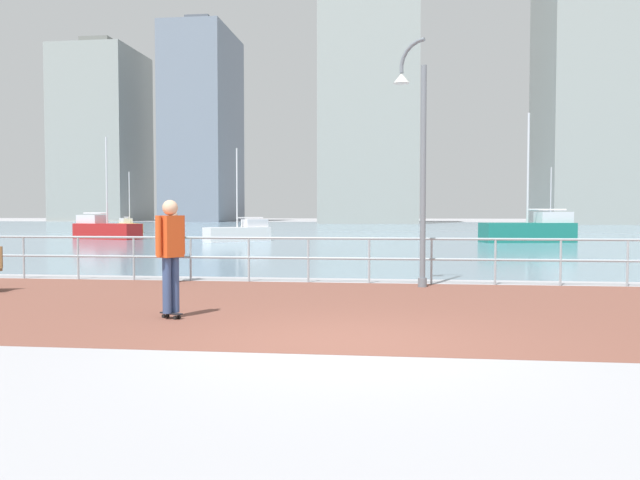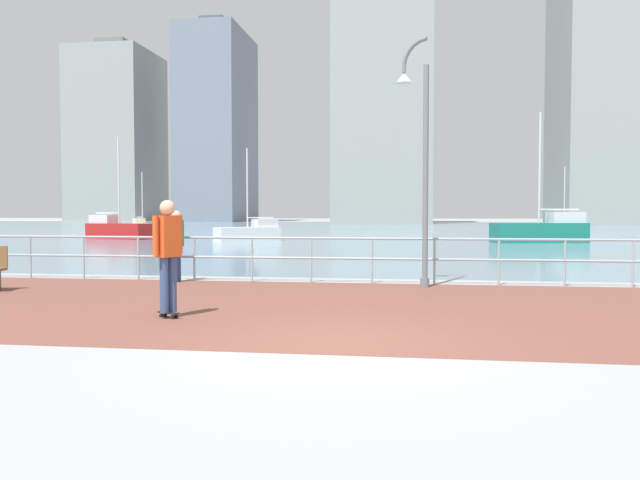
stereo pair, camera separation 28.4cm
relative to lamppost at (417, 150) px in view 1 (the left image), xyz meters
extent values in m
plane|color=#9E9EA3|center=(-1.04, 33.82, -2.96)|extent=(220.00, 220.00, 0.00)
cube|color=brown|center=(-1.04, -3.17, -2.95)|extent=(28.00, 7.37, 0.01)
cube|color=#6B899E|center=(-1.04, 45.52, -2.95)|extent=(180.00, 88.00, 0.00)
cylinder|color=#9EADB7|center=(-9.44, 0.52, -2.45)|extent=(0.05, 0.05, 1.02)
cylinder|color=#9EADB7|center=(-8.04, 0.52, -2.45)|extent=(0.05, 0.05, 1.02)
cylinder|color=#9EADB7|center=(-6.64, 0.52, -2.45)|extent=(0.05, 0.05, 1.02)
cylinder|color=#9EADB7|center=(-5.24, 0.52, -2.45)|extent=(0.05, 0.05, 1.02)
cylinder|color=#9EADB7|center=(-3.84, 0.52, -2.45)|extent=(0.05, 0.05, 1.02)
cylinder|color=#9EADB7|center=(-2.44, 0.52, -2.45)|extent=(0.05, 0.05, 1.02)
cylinder|color=#9EADB7|center=(-1.04, 0.52, -2.45)|extent=(0.05, 0.05, 1.02)
cylinder|color=#9EADB7|center=(0.36, 0.52, -2.45)|extent=(0.05, 0.05, 1.02)
cylinder|color=#9EADB7|center=(1.76, 0.52, -2.45)|extent=(0.05, 0.05, 1.02)
cylinder|color=#9EADB7|center=(3.16, 0.52, -2.45)|extent=(0.05, 0.05, 1.02)
cylinder|color=#9EADB7|center=(4.56, 0.52, -2.45)|extent=(0.05, 0.05, 1.02)
cylinder|color=#9EADB7|center=(-1.04, 0.52, -1.94)|extent=(25.20, 0.06, 0.06)
cylinder|color=#9EADB7|center=(-1.04, 0.52, -2.39)|extent=(25.20, 0.06, 0.06)
cylinder|color=slate|center=(0.14, -0.08, -2.86)|extent=(0.19, 0.19, 0.20)
cylinder|color=slate|center=(0.14, -0.08, -0.58)|extent=(0.12, 0.12, 4.75)
cylinder|color=slate|center=(0.07, -0.04, 2.33)|extent=(0.20, 0.16, 0.11)
cylinder|color=slate|center=(-0.06, 0.03, 2.29)|extent=(0.21, 0.17, 0.15)
cylinder|color=slate|center=(-0.17, 0.10, 2.20)|extent=(0.20, 0.17, 0.18)
cylinder|color=slate|center=(-0.26, 0.15, 2.08)|extent=(0.18, 0.15, 0.19)
cylinder|color=slate|center=(-0.31, 0.18, 1.94)|extent=(0.15, 0.14, 0.19)
cylinder|color=slate|center=(-0.33, 0.19, 1.79)|extent=(0.12, 0.12, 0.17)
cone|color=silver|center=(-0.33, 0.19, 1.59)|extent=(0.36, 0.36, 0.22)
cylinder|color=black|center=(-3.69, -4.71, -2.93)|extent=(0.07, 0.06, 0.06)
cylinder|color=black|center=(-3.72, -4.78, -2.93)|extent=(0.07, 0.06, 0.06)
cylinder|color=black|center=(-3.91, -4.58, -2.93)|extent=(0.07, 0.06, 0.06)
cylinder|color=black|center=(-3.95, -4.65, -2.93)|extent=(0.07, 0.06, 0.06)
cube|color=black|center=(-3.82, -4.68, -2.88)|extent=(0.40, 0.29, 0.02)
cylinder|color=#384C7A|center=(-3.78, -4.61, -2.44)|extent=(0.18, 0.18, 0.85)
cylinder|color=#384C7A|center=(-3.86, -4.75, -2.44)|extent=(0.18, 0.18, 0.85)
cube|color=#D84C1E|center=(-3.82, -4.68, -1.70)|extent=(0.37, 0.41, 0.63)
cylinder|color=#D84C1E|center=(-3.71, -4.48, -1.68)|extent=(0.12, 0.12, 0.60)
cylinder|color=#D84C1E|center=(-3.93, -4.88, -1.68)|extent=(0.12, 0.12, 0.60)
sphere|color=#DBAD89|center=(-3.82, -4.68, -1.27)|extent=(0.23, 0.23, 0.23)
cylinder|color=navy|center=(-5.54, 0.25, -2.55)|extent=(0.13, 0.13, 0.82)
cylinder|color=navy|center=(-5.54, 0.09, -2.55)|extent=(0.13, 0.13, 0.82)
cube|color=#2D8C4C|center=(-5.54, 0.17, -1.83)|extent=(0.24, 0.34, 0.61)
cylinder|color=#2D8C4C|center=(-5.54, 0.40, -1.81)|extent=(0.09, 0.09, 0.58)
cylinder|color=#2D8C4C|center=(-5.54, -0.06, -1.81)|extent=(0.09, 0.09, 0.58)
sphere|color=#DBAD89|center=(-5.54, 0.17, -1.41)|extent=(0.23, 0.23, 0.23)
cube|color=white|center=(-9.20, 20.42, -2.56)|extent=(3.50, 3.24, 0.78)
cube|color=silver|center=(-8.37, 21.14, -1.96)|extent=(1.51, 1.46, 0.43)
cylinder|color=silver|center=(-9.20, 20.42, 0.00)|extent=(0.09, 0.09, 4.35)
cylinder|color=silver|center=(-8.59, 20.94, -1.65)|extent=(1.29, 1.13, 0.07)
cube|color=#284799|center=(11.38, 37.39, -2.57)|extent=(3.05, 3.60, 0.78)
cube|color=silver|center=(12.03, 38.27, -1.96)|extent=(1.41, 1.52, 0.43)
cylinder|color=silver|center=(11.38, 37.39, -0.01)|extent=(0.09, 0.09, 4.32)
cylinder|color=silver|center=(11.86, 38.04, -1.66)|extent=(1.02, 1.36, 0.07)
cube|color=#B21E1E|center=(-17.68, 22.42, -2.49)|extent=(4.54, 2.74, 0.93)
cube|color=silver|center=(-18.90, 22.86, -1.77)|extent=(1.79, 1.42, 0.52)
cylinder|color=silver|center=(-17.68, 22.42, 0.56)|extent=(0.10, 0.10, 5.17)
cylinder|color=silver|center=(-18.57, 22.74, -1.41)|extent=(1.87, 0.74, 0.08)
cube|color=#197266|center=(6.47, 21.16, -2.43)|extent=(5.11, 2.63, 1.05)
cube|color=silver|center=(7.90, 21.50, -1.62)|extent=(1.96, 1.45, 0.58)
cylinder|color=silver|center=(6.47, 21.16, 1.00)|extent=(0.12, 0.12, 5.82)
cylinder|color=silver|center=(7.52, 21.41, -1.21)|extent=(2.16, 0.61, 0.09)
cube|color=gold|center=(-21.23, 33.80, -2.59)|extent=(2.99, 3.26, 0.73)
cube|color=silver|center=(-21.88, 34.58, -2.03)|extent=(1.35, 1.41, 0.40)
cylinder|color=silver|center=(-21.23, 33.80, -0.21)|extent=(0.08, 0.08, 4.03)
cylinder|color=silver|center=(-21.71, 34.37, -1.75)|extent=(1.03, 1.21, 0.06)
cube|color=#939993|center=(-4.38, 77.82, 15.89)|extent=(13.64, 13.06, 37.69)
cube|color=#939993|center=(26.81, 77.26, 14.02)|extent=(15.50, 16.45, 33.96)
cube|color=#939993|center=(-54.05, 97.51, 12.41)|extent=(13.46, 15.28, 30.72)
cube|color=slate|center=(-54.05, 97.51, 28.77)|extent=(5.38, 6.11, 2.00)
cube|color=slate|center=(-33.86, 93.79, 13.27)|extent=(10.22, 17.48, 32.46)
cube|color=#4E5560|center=(-33.86, 93.79, 30.50)|extent=(4.09, 6.99, 2.00)
camera|label=1|loc=(-0.40, -14.01, -1.33)|focal=35.89mm
camera|label=2|loc=(-0.11, -13.97, -1.33)|focal=35.89mm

